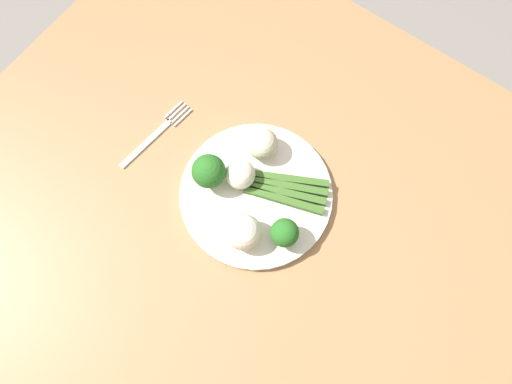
# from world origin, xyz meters

# --- Properties ---
(ground_plane) EXTENTS (6.00, 6.00, 0.02)m
(ground_plane) POSITION_xyz_m (0.00, 0.00, -0.01)
(ground_plane) COLOR gray
(dining_table) EXTENTS (1.17, 0.95, 0.75)m
(dining_table) POSITION_xyz_m (0.00, 0.00, 0.64)
(dining_table) COLOR #9E754C
(dining_table) RESTS_ON ground_plane
(plate) EXTENTS (0.26, 0.26, 0.01)m
(plate) POSITION_xyz_m (-0.06, 0.04, 0.76)
(plate) COLOR silver
(plate) RESTS_ON dining_table
(asparagus_bundle) EXTENTS (0.14, 0.10, 0.01)m
(asparagus_bundle) POSITION_xyz_m (-0.02, 0.07, 0.77)
(asparagus_bundle) COLOR #3D6626
(asparagus_bundle) RESTS_ON plate
(broccoli_front_left) EXTENTS (0.05, 0.05, 0.06)m
(broccoli_front_left) POSITION_xyz_m (0.02, -0.00, 0.80)
(broccoli_front_left) COLOR #568E33
(broccoli_front_left) RESTS_ON plate
(broccoli_outer_edge) EXTENTS (0.06, 0.06, 0.07)m
(broccoli_outer_edge) POSITION_xyz_m (-0.14, 0.01, 0.81)
(broccoli_outer_edge) COLOR #568E33
(broccoli_outer_edge) RESTS_ON plate
(cauliflower_mid) EXTENTS (0.06, 0.06, 0.06)m
(cauliflower_mid) POSITION_xyz_m (-0.03, -0.04, 0.80)
(cauliflower_mid) COLOR white
(cauliflower_mid) RESTS_ON plate
(cauliflower_edge) EXTENTS (0.05, 0.05, 0.05)m
(cauliflower_edge) POSITION_xyz_m (-0.10, 0.04, 0.79)
(cauliflower_edge) COLOR white
(cauliflower_edge) RESTS_ON plate
(cauliflower_back_right) EXTENTS (0.05, 0.05, 0.05)m
(cauliflower_back_right) POSITION_xyz_m (-0.10, 0.10, 0.80)
(cauliflower_back_right) COLOR beige
(cauliflower_back_right) RESTS_ON plate
(fork) EXTENTS (0.04, 0.17, 0.00)m
(fork) POSITION_xyz_m (-0.27, 0.02, 0.76)
(fork) COLOR silver
(fork) RESTS_ON dining_table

